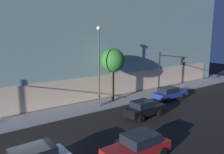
# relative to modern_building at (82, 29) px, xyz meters

# --- Properties ---
(modern_building) EXTENTS (39.41, 26.71, 18.27)m
(modern_building) POSITION_rel_modern_building_xyz_m (0.00, 0.00, 0.00)
(modern_building) COLOR #4C4C51
(modern_building) RESTS_ON ground
(traffic_light_far_corner) EXTENTS (0.52, 4.12, 5.64)m
(traffic_light_far_corner) POSITION_rel_modern_building_xyz_m (2.91, -17.08, -5.15)
(traffic_light_far_corner) COLOR black
(traffic_light_far_corner) RESTS_ON sidewalk_corner
(street_lamp_sidewalk) EXTENTS (0.44, 0.44, 8.73)m
(street_lamp_sidewalk) POSITION_rel_modern_building_xyz_m (-6.87, -15.83, -3.51)
(street_lamp_sidewalk) COLOR #4A4A4A
(street_lamp_sidewalk) RESTS_ON sidewalk_corner
(sidewalk_tree) EXTENTS (2.79, 2.79, 6.31)m
(sidewalk_tree) POSITION_rel_modern_building_xyz_m (-4.32, -14.93, -4.06)
(sidewalk_tree) COLOR #4C421E
(sidewalk_tree) RESTS_ON sidewalk_corner
(car_red) EXTENTS (4.60, 2.12, 1.63)m
(car_red) POSITION_rel_modern_building_xyz_m (-10.65, -26.12, -8.24)
(car_red) COLOR maroon
(car_red) RESTS_ON ground
(car_black) EXTENTS (4.36, 2.03, 1.66)m
(car_black) POSITION_rel_modern_building_xyz_m (-4.90, -20.84, -8.23)
(car_black) COLOR black
(car_black) RESTS_ON ground
(car_blue) EXTENTS (4.67, 2.13, 1.55)m
(car_blue) POSITION_rel_modern_building_xyz_m (2.17, -18.17, -8.27)
(car_blue) COLOR navy
(car_blue) RESTS_ON ground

